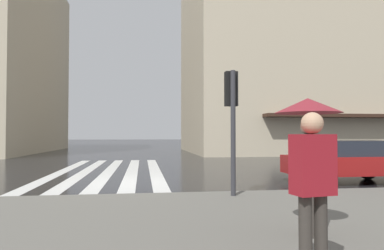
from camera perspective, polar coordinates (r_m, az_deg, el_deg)
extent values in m
plane|color=black|center=(11.95, -10.16, -9.30)|extent=(220.00, 220.00, 0.00)
cube|color=silver|center=(15.93, -6.09, -7.36)|extent=(13.00, 0.50, 0.01)
cube|color=silver|center=(15.92, -9.71, -7.35)|extent=(13.00, 0.50, 0.01)
cube|color=silver|center=(15.98, -13.33, -7.31)|extent=(13.00, 0.50, 0.01)
cube|color=silver|center=(16.10, -16.90, -7.24)|extent=(13.00, 0.50, 0.01)
cube|color=silver|center=(16.28, -20.41, -7.15)|extent=(13.00, 0.50, 0.01)
cube|color=beige|center=(37.54, 22.40, 10.12)|extent=(14.64, 28.86, 18.31)
cylinder|color=#333338|center=(8.44, 6.72, -1.26)|extent=(0.12, 0.12, 3.01)
cube|color=black|center=(8.69, 6.39, 5.87)|extent=(0.22, 0.30, 0.85)
sphere|color=red|center=(8.85, 6.19, 7.57)|extent=(0.17, 0.17, 0.17)
sphere|color=orange|center=(8.81, 6.20, 5.77)|extent=(0.17, 0.17, 0.17)
sphere|color=green|center=(8.78, 6.20, 3.95)|extent=(0.17, 0.17, 0.17)
cube|color=maroon|center=(12.85, 24.21, -5.91)|extent=(1.75, 4.10, 0.60)
cube|color=#232833|center=(12.90, 24.75, -3.43)|extent=(1.54, 2.46, 0.50)
cylinder|color=black|center=(11.53, 21.13, -7.94)|extent=(0.20, 0.62, 0.62)
cylinder|color=black|center=(12.99, 17.55, -7.25)|extent=(0.20, 0.62, 0.62)
cylinder|color=black|center=(14.24, 26.72, -6.65)|extent=(0.20, 0.62, 0.62)
cube|color=black|center=(5.35, 18.42, -4.68)|extent=(0.40, 0.24, 0.60)
sphere|color=beige|center=(5.35, 18.39, -0.29)|extent=(0.22, 0.22, 0.22)
cylinder|color=#38332D|center=(5.36, 18.92, -12.53)|extent=(0.13, 0.13, 0.86)
cylinder|color=#38332D|center=(5.52, 18.08, -12.22)|extent=(0.13, 0.13, 0.86)
cube|color=maroon|center=(5.63, 17.20, -7.09)|extent=(0.28, 0.16, 0.24)
cone|color=maroon|center=(5.36, 18.36, 3.02)|extent=(0.97, 0.97, 0.22)
cylinder|color=#4C4C51|center=(5.35, 18.41, -2.48)|extent=(0.02, 0.02, 0.81)
cube|color=maroon|center=(3.69, 19.06, -6.09)|extent=(0.30, 0.43, 0.60)
sphere|color=tan|center=(3.68, 19.00, 0.28)|extent=(0.22, 0.22, 0.22)
cylinder|color=#38332D|center=(3.77, 18.02, -17.30)|extent=(0.13, 0.13, 0.86)
cylinder|color=#38332D|center=(3.87, 20.28, -16.85)|extent=(0.13, 0.13, 0.86)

